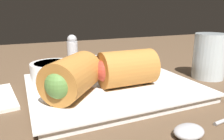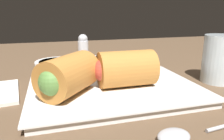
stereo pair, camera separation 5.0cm
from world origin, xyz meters
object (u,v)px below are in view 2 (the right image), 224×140
spoon (184,134)px  salt_shaker (84,49)px  dipping_bowl_near (106,66)px  serving_plate (112,87)px  dipping_bowl_far (58,68)px  drinking_glass (220,59)px

spoon → salt_shaker: (-5.35, 40.04, 3.44)cm
dipping_bowl_near → serving_plate: bearing=-95.1°
dipping_bowl_far → salt_shaker: 17.59cm
serving_plate → spoon: size_ratio=1.63×
drinking_glass → salt_shaker: (-24.19, 23.47, -0.76)cm
serving_plate → salt_shaker: salt_shaker is taller
dipping_bowl_near → drinking_glass: size_ratio=0.89×
salt_shaker → drinking_glass: bearing=-44.1°
salt_shaker → dipping_bowl_near: bearing=-82.7°
serving_plate → dipping_bowl_far: dipping_bowl_far is taller
dipping_bowl_near → dipping_bowl_far: bearing=175.8°
dipping_bowl_near → dipping_bowl_far: (-9.87, 0.73, 0.00)cm
dipping_bowl_near → spoon: dipping_bowl_near is taller
drinking_glass → salt_shaker: bearing=135.9°
dipping_bowl_near → dipping_bowl_far: size_ratio=1.00×
dipping_bowl_far → serving_plate: bearing=-36.8°
dipping_bowl_near → salt_shaker: 16.65cm
spoon → salt_shaker: bearing=97.6°
serving_plate → spoon: serving_plate is taller
serving_plate → dipping_bowl_near: bearing=84.9°
salt_shaker → serving_plate: bearing=-86.1°
dipping_bowl_far → spoon: dipping_bowl_far is taller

